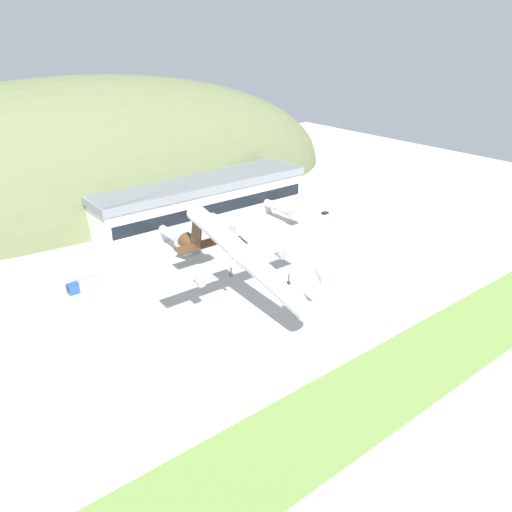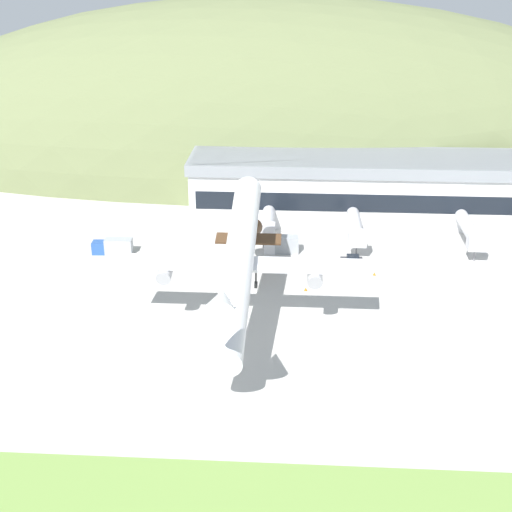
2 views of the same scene
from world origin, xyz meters
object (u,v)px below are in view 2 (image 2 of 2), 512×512
object	(u,v)px
jetway_2	(470,231)
traffic_cone_1	(374,274)
jetway_0	(267,223)
traffic_cone_0	(306,289)
box_truck	(113,247)
terminal_building	(360,183)
jetway_1	(356,228)
service_car_1	(352,259)
fuel_truck	(282,245)
cargo_airplane	(239,261)

from	to	relation	value
jetway_2	traffic_cone_1	xyz separation A→B (m)	(-19.47, -12.94, -3.71)
jetway_0	traffic_cone_0	distance (m)	23.41
traffic_cone_0	box_truck	bearing A→B (deg)	159.33
terminal_building	jetway_2	bearing A→B (deg)	-40.82
jetway_1	box_truck	xyz separation A→B (m)	(-47.03, -6.28, -2.56)
traffic_cone_0	traffic_cone_1	size ratio (longest dim) A/B	1.00
jetway_1	service_car_1	world-z (taller)	jetway_1
box_truck	terminal_building	bearing A→B (deg)	25.53
jetway_0	jetway_1	size ratio (longest dim) A/B	0.82
jetway_2	traffic_cone_1	size ratio (longest dim) A/B	27.83
jetway_2	traffic_cone_1	bearing A→B (deg)	-146.39
terminal_building	traffic_cone_1	xyz separation A→B (m)	(0.75, -30.40, -7.44)
fuel_truck	box_truck	bearing A→B (deg)	-175.66
jetway_1	traffic_cone_0	xyz separation A→B (m)	(-9.73, -20.35, -3.71)
cargo_airplane	jetway_2	bearing A→B (deg)	39.06
terminal_building	jetway_1	xyz separation A→B (m)	(-2.00, -17.13, -3.73)
jetway_2	traffic_cone_0	world-z (taller)	jetway_2
fuel_truck	box_truck	size ratio (longest dim) A/B	0.88
traffic_cone_0	jetway_2	bearing A→B (deg)	32.08
jetway_1	jetway_2	world-z (taller)	same
terminal_building	traffic_cone_0	size ratio (longest dim) A/B	127.23
cargo_airplane	jetway_1	bearing A→B (deg)	59.93
terminal_building	traffic_cone_0	xyz separation A→B (m)	(-11.73, -37.48, -7.44)
fuel_truck	traffic_cone_1	world-z (taller)	fuel_truck
fuel_truck	jetway_2	bearing A→B (deg)	5.43
traffic_cone_0	traffic_cone_1	world-z (taller)	same
jetway_2	cargo_airplane	world-z (taller)	cargo_airplane
traffic_cone_1	terminal_building	bearing A→B (deg)	91.41
jetway_1	fuel_truck	xyz separation A→B (m)	(-14.38, -3.80, -2.40)
cargo_airplane	fuel_truck	xyz separation A→B (m)	(5.66, 30.82, -10.08)
service_car_1	fuel_truck	xyz separation A→B (m)	(-13.37, 4.04, 0.97)
jetway_0	fuel_truck	world-z (taller)	jetway_0
service_car_1	fuel_truck	size ratio (longest dim) A/B	0.61
service_car_1	traffic_cone_1	world-z (taller)	service_car_1
jetway_2	traffic_cone_1	distance (m)	23.67
terminal_building	traffic_cone_1	bearing A→B (deg)	-88.59
fuel_truck	box_truck	xyz separation A→B (m)	(-32.64, -2.48, -0.16)
jetway_1	jetway_2	distance (m)	22.21
jetway_1	service_car_1	bearing A→B (deg)	-97.38
service_car_1	box_truck	world-z (taller)	box_truck
traffic_cone_1	box_truck	bearing A→B (deg)	172.01
cargo_airplane	box_truck	distance (m)	40.45
jetway_0	service_car_1	world-z (taller)	jetway_0
traffic_cone_1	cargo_airplane	bearing A→B (deg)	-136.86
jetway_0	jetway_1	bearing A→B (deg)	-4.73
terminal_building	cargo_airplane	bearing A→B (deg)	-113.07
jetway_2	cargo_airplane	size ratio (longest dim) A/B	0.30
fuel_truck	traffic_cone_0	xyz separation A→B (m)	(4.65, -16.54, -1.31)
fuel_truck	traffic_cone_0	world-z (taller)	fuel_truck
jetway_2	fuel_truck	size ratio (longest dim) A/B	2.34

